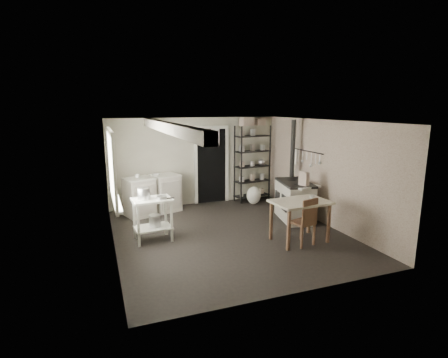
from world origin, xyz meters
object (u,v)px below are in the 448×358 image
object	(u,v)px
stockpot	(144,194)
base_cabinets	(153,195)
shelf_rack	(252,167)
work_table	(299,222)
prep_table	(153,221)
stove	(294,201)
flour_sack	(254,195)
chair	(302,220)

from	to	relation	value
stockpot	base_cabinets	bearing A→B (deg)	76.37
base_cabinets	shelf_rack	size ratio (longest dim) A/B	0.68
shelf_rack	work_table	xyz separation A→B (m)	(-0.44, -3.13, -0.57)
prep_table	work_table	distance (m)	2.84
shelf_rack	stove	world-z (taller)	shelf_rack
prep_table	flour_sack	size ratio (longest dim) A/B	1.78
prep_table	work_table	bearing A→B (deg)	-21.07
prep_table	stove	xyz separation A→B (m)	(3.28, 0.18, 0.04)
stove	work_table	world-z (taller)	stove
stockpot	work_table	world-z (taller)	stockpot
stove	prep_table	bearing A→B (deg)	-164.83
shelf_rack	chair	distance (m)	3.35
stove	work_table	bearing A→B (deg)	-105.43
base_cabinets	chair	bearing A→B (deg)	-70.02
stove	chair	world-z (taller)	chair
prep_table	base_cabinets	bearing A→B (deg)	80.84
shelf_rack	stove	size ratio (longest dim) A/B	1.83
stockpot	flour_sack	bearing A→B (deg)	28.51
shelf_rack	work_table	bearing A→B (deg)	-107.88
chair	flour_sack	size ratio (longest dim) A/B	1.95
base_cabinets	chair	size ratio (longest dim) A/B	1.52
work_table	flour_sack	distance (m)	2.74
prep_table	work_table	xyz separation A→B (m)	(2.65, -1.02, -0.02)
stockpot	work_table	bearing A→B (deg)	-20.29
base_cabinets	work_table	size ratio (longest dim) A/B	1.32
stockpot	shelf_rack	size ratio (longest dim) A/B	0.12
prep_table	chair	bearing A→B (deg)	-24.21
stove	flour_sack	size ratio (longest dim) A/B	2.40
work_table	base_cabinets	bearing A→B (deg)	129.76
base_cabinets	shelf_rack	world-z (taller)	shelf_rack
work_table	chair	distance (m)	0.19
stockpot	shelf_rack	world-z (taller)	shelf_rack
base_cabinets	flour_sack	world-z (taller)	base_cabinets
base_cabinets	work_table	bearing A→B (deg)	-68.07
prep_table	chair	world-z (taller)	chair
chair	prep_table	bearing A→B (deg)	142.56
stockpot	chair	distance (m)	3.04
stove	flour_sack	world-z (taller)	stove
stockpot	base_cabinets	size ratio (longest dim) A/B	0.18
stove	work_table	xyz separation A→B (m)	(-0.63, -1.20, -0.06)
base_cabinets	shelf_rack	distance (m)	2.86
shelf_rack	flour_sack	bearing A→B (deg)	-118.03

